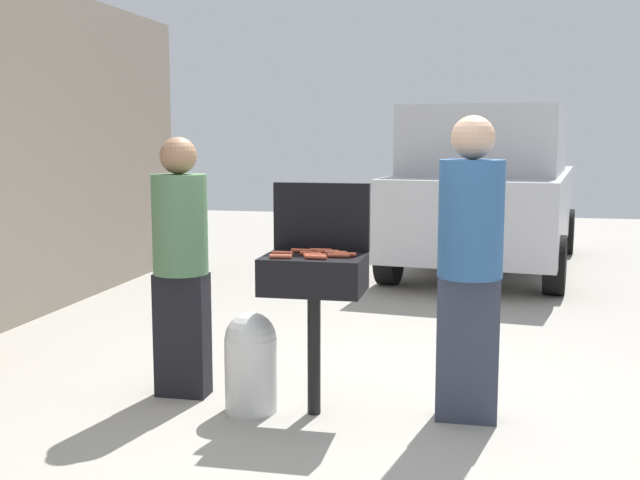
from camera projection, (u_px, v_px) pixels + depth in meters
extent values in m
plane|color=#9E998E|center=(350.00, 405.00, 4.95)|extent=(24.00, 24.00, 0.00)
cylinder|color=black|center=(314.00, 353.00, 4.75)|extent=(0.08, 0.08, 0.75)
cube|color=black|center=(314.00, 274.00, 4.68)|extent=(0.60, 0.44, 0.22)
cube|color=black|center=(321.00, 217.00, 4.85)|extent=(0.60, 0.05, 0.42)
cylinder|color=#B74C33|center=(338.00, 255.00, 4.60)|extent=(0.13, 0.04, 0.03)
cylinder|color=#B74C33|center=(282.00, 253.00, 4.68)|extent=(0.13, 0.03, 0.03)
cylinder|color=#AD4228|center=(311.00, 254.00, 4.67)|extent=(0.13, 0.04, 0.03)
cylinder|color=#AD4228|center=(302.00, 251.00, 4.78)|extent=(0.13, 0.03, 0.03)
cylinder|color=#AD4228|center=(328.00, 252.00, 4.75)|extent=(0.13, 0.04, 0.03)
cylinder|color=#C6593D|center=(336.00, 253.00, 4.70)|extent=(0.13, 0.03, 0.03)
cylinder|color=#AD4228|center=(346.00, 254.00, 4.63)|extent=(0.13, 0.03, 0.03)
cylinder|color=#C6593D|center=(281.00, 256.00, 4.55)|extent=(0.13, 0.04, 0.03)
cylinder|color=#B74C33|center=(316.00, 257.00, 4.52)|extent=(0.13, 0.03, 0.03)
cylinder|color=#AD4228|center=(315.00, 256.00, 4.58)|extent=(0.13, 0.04, 0.03)
cylinder|color=#B74C33|center=(321.00, 250.00, 4.79)|extent=(0.13, 0.03, 0.03)
cylinder|color=silver|center=(251.00, 374.00, 4.81)|extent=(0.32, 0.32, 0.46)
sphere|color=silver|center=(250.00, 338.00, 4.78)|extent=(0.31, 0.31, 0.31)
cube|color=black|center=(183.00, 335.00, 5.09)|extent=(0.33, 0.18, 0.80)
cylinder|color=#4C724C|center=(180.00, 224.00, 4.99)|extent=(0.35, 0.35, 0.64)
sphere|color=#936B4C|center=(178.00, 156.00, 4.94)|extent=(0.23, 0.23, 0.23)
cube|color=#333847|center=(468.00, 349.00, 4.64)|extent=(0.36, 0.20, 0.86)
cylinder|color=#2D598C|center=(471.00, 219.00, 4.54)|extent=(0.38, 0.38, 0.68)
sphere|color=tan|center=(473.00, 137.00, 4.48)|extent=(0.25, 0.25, 0.25)
cube|color=#B7B7BC|center=(488.00, 207.00, 10.00)|extent=(2.45, 4.61, 0.90)
cube|color=#B7B7BC|center=(488.00, 140.00, 9.69)|extent=(2.08, 2.80, 0.80)
cylinder|color=black|center=(555.00, 265.00, 8.32)|extent=(0.30, 0.66, 0.64)
cylinder|color=black|center=(389.00, 256.00, 8.91)|extent=(0.30, 0.66, 0.64)
cylinder|color=black|center=(566.00, 231.00, 11.20)|extent=(0.30, 0.66, 0.64)
cylinder|color=black|center=(440.00, 226.00, 11.79)|extent=(0.30, 0.66, 0.64)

